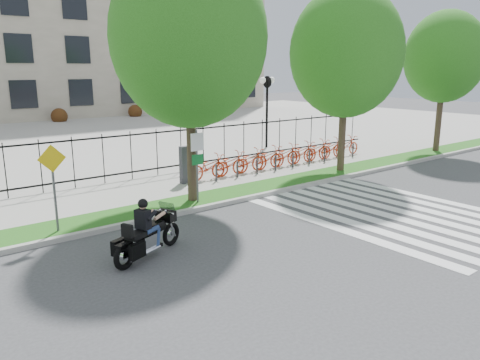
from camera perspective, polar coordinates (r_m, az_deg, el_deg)
ground at (r=12.78m, az=5.56°, el=-7.97°), size 120.00×120.00×0.00m
curb at (r=15.78m, az=-4.84°, el=-3.47°), size 60.00×0.20×0.15m
grass_verge at (r=16.47m, az=-6.49°, el=-2.79°), size 60.00×1.50×0.15m
sidewalk at (r=18.57m, az=-10.60°, el=-1.07°), size 60.00×3.50×0.15m
plaza at (r=34.82m, az=-24.42°, el=4.64°), size 80.00×34.00×0.10m
crosswalk_stripes at (r=16.34m, az=17.86°, el=-3.75°), size 5.70×8.00×0.01m
iron_fence at (r=19.87m, az=-13.12°, el=2.93°), size 30.00×0.06×2.00m
lamp_post_right at (r=27.54m, az=3.32°, el=10.40°), size 1.06×0.70×4.25m
street_tree_1 at (r=15.98m, az=-6.27°, el=16.92°), size 5.16×5.16×8.47m
street_tree_2 at (r=21.35m, az=12.82°, el=14.89°), size 4.87×4.87×7.98m
street_tree_3 at (r=28.22m, az=23.69°, el=13.56°), size 4.26×4.26×7.56m
bike_share_station at (r=22.21m, az=5.47°, el=3.04°), size 11.15×0.88×1.50m
sign_pole_regulatory at (r=15.90m, az=-5.23°, el=2.83°), size 0.50×0.09×2.50m
sign_pole_warning at (r=13.93m, az=-21.81°, el=0.40°), size 0.78×0.09×2.49m
motorcycle_rider at (r=12.03m, az=-11.15°, el=-6.39°), size 2.31×1.23×1.87m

